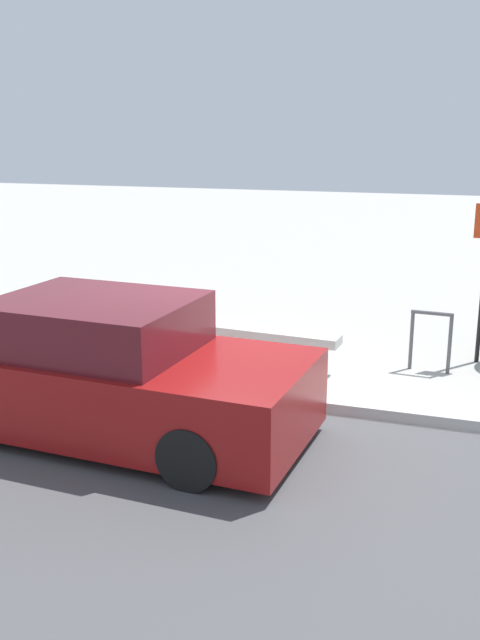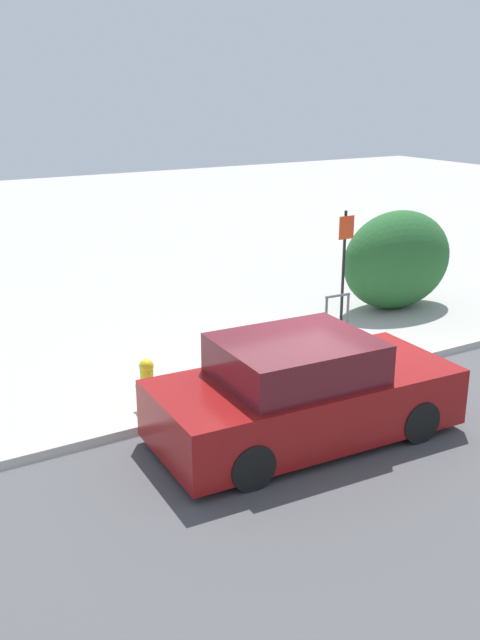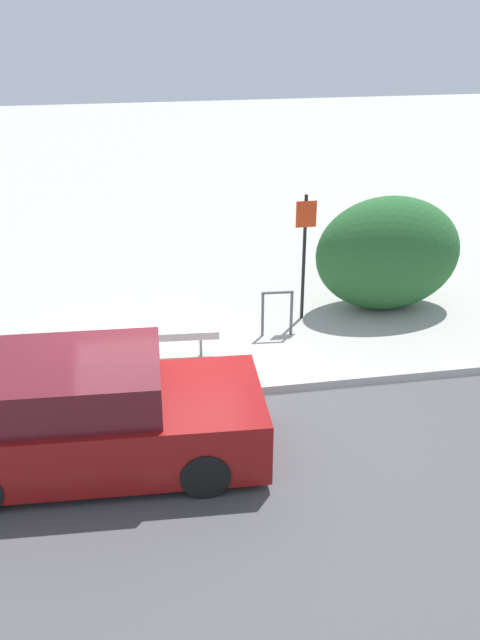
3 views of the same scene
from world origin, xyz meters
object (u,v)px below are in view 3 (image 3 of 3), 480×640
(bench, at_px, (158,334))
(parked_car_near, at_px, (92,417))
(sign_post, at_px, (304,246))
(bike_rack, at_px, (277,309))

(bench, distance_m, parked_car_near, 2.78)
(bench, distance_m, sign_post, 3.06)
(sign_post, height_order, parked_car_near, sign_post)
(bike_rack, xyz_separation_m, parked_car_near, (-3.08, -3.14, 0.16))
(parked_car_near, bearing_deg, bike_rack, 48.66)
(sign_post, bearing_deg, bike_rack, -135.41)
(sign_post, bearing_deg, parked_car_near, -134.61)
(bench, bearing_deg, bike_rack, 19.32)
(bench, distance_m, bike_rack, 2.15)
(bench, relative_size, sign_post, 0.85)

